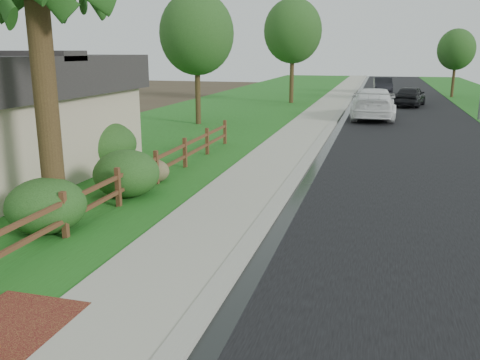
% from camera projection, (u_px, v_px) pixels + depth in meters
% --- Properties ---
extents(ground, '(120.00, 120.00, 0.00)m').
position_uv_depth(ground, '(167.00, 327.00, 7.66)').
color(ground, '#3D3021').
extents(road, '(8.00, 90.00, 0.02)m').
position_uv_depth(road, '(403.00, 104.00, 39.19)').
color(road, black).
rests_on(road, ground).
extents(curb, '(0.40, 90.00, 0.12)m').
position_uv_depth(curb, '(347.00, 102.00, 40.25)').
color(curb, gray).
rests_on(curb, ground).
extents(wet_gutter, '(0.50, 90.00, 0.00)m').
position_uv_depth(wet_gutter, '(352.00, 103.00, 40.17)').
color(wet_gutter, black).
rests_on(wet_gutter, road).
extents(sidewalk, '(2.20, 90.00, 0.10)m').
position_uv_depth(sidewalk, '(331.00, 102.00, 40.58)').
color(sidewalk, '#ABA995').
rests_on(sidewalk, ground).
extents(grass_strip, '(1.60, 90.00, 0.06)m').
position_uv_depth(grass_strip, '(307.00, 102.00, 41.08)').
color(grass_strip, '#205017').
rests_on(grass_strip, ground).
extents(lawn_near, '(9.00, 90.00, 0.04)m').
position_uv_depth(lawn_near, '(245.00, 100.00, 42.41)').
color(lawn_near, '#205017').
rests_on(lawn_near, ground).
extents(ranch_fence, '(0.12, 16.92, 1.10)m').
position_uv_depth(ranch_fence, '(139.00, 175.00, 14.41)').
color(ranch_fence, '#51301B').
rests_on(ranch_fence, ground).
extents(white_suv, '(2.68, 6.40, 1.85)m').
position_uv_depth(white_suv, '(373.00, 103.00, 30.77)').
color(white_suv, white).
rests_on(white_suv, road).
extents(dark_car_mid, '(2.69, 4.77, 1.53)m').
position_uv_depth(dark_car_mid, '(410.00, 96.00, 37.67)').
color(dark_car_mid, black).
rests_on(dark_car_mid, road).
extents(dark_car_far, '(1.91, 4.75, 1.54)m').
position_uv_depth(dark_car_far, '(383.00, 85.00, 48.82)').
color(dark_car_far, black).
rests_on(dark_car_far, road).
extents(boulder, '(1.42, 1.28, 0.77)m').
position_uv_depth(boulder, '(151.00, 171.00, 15.93)').
color(boulder, brown).
rests_on(boulder, ground).
extents(shrub_b, '(2.25, 2.25, 1.26)m').
position_uv_depth(shrub_b, '(46.00, 206.00, 11.53)').
color(shrub_b, '#1B3F16').
rests_on(shrub_b, ground).
extents(shrub_c, '(2.46, 2.46, 1.35)m').
position_uv_depth(shrub_c, '(127.00, 174.00, 14.34)').
color(shrub_c, '#1B3F16').
rests_on(shrub_c, ground).
extents(shrub_d, '(3.22, 3.22, 1.66)m').
position_uv_depth(shrub_d, '(102.00, 144.00, 17.90)').
color(shrub_d, '#1B3F16').
rests_on(shrub_d, ground).
extents(tree_near_left, '(4.04, 4.04, 7.17)m').
position_uv_depth(tree_near_left, '(197.00, 34.00, 27.44)').
color(tree_near_left, '#322214').
rests_on(tree_near_left, ground).
extents(tree_mid_left, '(4.45, 4.45, 7.96)m').
position_uv_depth(tree_mid_left, '(293.00, 31.00, 38.84)').
color(tree_mid_left, '#322214').
rests_on(tree_mid_left, ground).
extents(tree_far_right, '(3.20, 3.20, 5.91)m').
position_uv_depth(tree_far_right, '(456.00, 50.00, 44.02)').
color(tree_far_right, '#322214').
rests_on(tree_far_right, ground).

